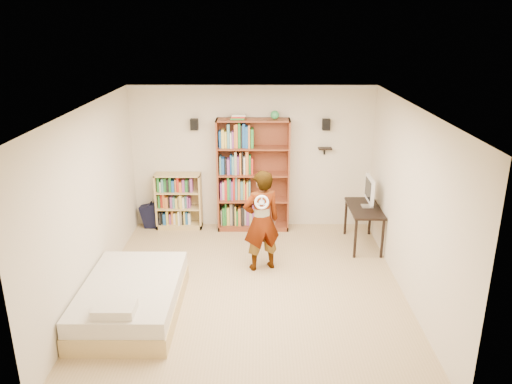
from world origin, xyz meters
TOP-DOWN VIEW (x-y plane):
  - ground at (0.00, 0.00)m, footprint 4.50×5.00m
  - room_shell at (0.00, 0.00)m, footprint 4.52×5.02m
  - crown_molding at (0.00, 0.00)m, footprint 4.50×5.00m
  - speaker_left at (-1.05, 2.40)m, footprint 0.14×0.12m
  - speaker_right at (1.35, 2.40)m, footprint 0.14×0.12m
  - wall_shelf at (1.35, 2.41)m, footprint 0.25×0.16m
  - tall_bookshelf at (0.02, 2.31)m, footprint 1.33×0.39m
  - low_bookshelf at (-1.40, 2.34)m, footprint 0.86×0.32m
  - computer_desk at (1.97, 1.54)m, footprint 0.53×1.06m
  - imac at (2.01, 1.57)m, footprint 0.17×0.54m
  - daybed at (-1.59, -0.66)m, footprint 1.27×1.96m
  - person at (0.17, 0.66)m, footprint 0.70×0.57m
  - wii_wheel at (0.17, 0.35)m, footprint 0.22×0.08m
  - navy_bag at (-1.95, 2.34)m, footprint 0.37×0.25m

SIDE VIEW (x-z plane):
  - ground at x=0.00m, z-range -0.01..0.01m
  - navy_bag at x=-1.95m, z-range 0.00..0.48m
  - daybed at x=-1.59m, z-range 0.00..0.58m
  - computer_desk at x=1.97m, z-range 0.00..0.72m
  - low_bookshelf at x=-1.40m, z-range 0.00..1.07m
  - person at x=0.17m, z-range 0.00..1.64m
  - imac at x=2.01m, z-range 0.72..1.25m
  - tall_bookshelf at x=0.02m, z-range 0.00..2.11m
  - wii_wheel at x=0.17m, z-range 1.13..1.35m
  - wall_shelf at x=1.35m, z-range 1.54..1.56m
  - room_shell at x=0.00m, z-range 0.41..3.12m
  - speaker_left at x=-1.05m, z-range 1.90..2.10m
  - speaker_right at x=1.35m, z-range 1.90..2.10m
  - crown_molding at x=0.00m, z-range 2.64..2.70m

